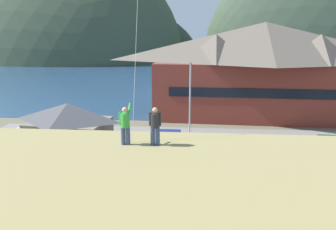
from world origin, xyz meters
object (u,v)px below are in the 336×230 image
at_px(parked_car_front_row_silver, 31,136).
at_px(parked_car_front_row_red, 259,150).
at_px(wharf_dock, 179,93).
at_px(person_companion, 155,125).
at_px(storage_shed_near_lot, 70,132).
at_px(person_kite_flyer, 125,124).
at_px(parking_light_pole, 190,97).
at_px(moored_boat_wharfside, 161,89).
at_px(harbor_lodge, 263,67).
at_px(parked_car_mid_row_far, 158,170).
at_px(parked_car_back_row_right, 333,147).
at_px(parked_car_back_row_left, 168,141).

bearing_deg(parked_car_front_row_silver, parked_car_front_row_red, -5.55).
distance_m(wharf_dock, person_companion, 42.84).
distance_m(storage_shed_near_lot, parked_car_front_row_red, 15.71).
distance_m(person_kite_flyer, person_companion, 1.34).
bearing_deg(parked_car_front_row_red, parking_light_pole, 140.02).
bearing_deg(wharf_dock, moored_boat_wharfside, 151.08).
bearing_deg(moored_boat_wharfside, parked_car_front_row_silver, -107.15).
distance_m(harbor_lodge, storage_shed_near_lot, 26.03).
xyz_separation_m(wharf_dock, person_kite_flyer, (-0.46, -42.43, 6.14)).
xyz_separation_m(parked_car_mid_row_far, parking_light_pole, (2.06, 9.75, 3.42)).
distance_m(harbor_lodge, parked_car_front_row_silver, 28.43).
bearing_deg(parked_car_back_row_right, wharf_dock, 116.48).
bearing_deg(person_kite_flyer, parked_car_back_row_left, 86.80).
height_order(harbor_lodge, parked_car_mid_row_far, harbor_lodge).
bearing_deg(parked_car_back_row_right, parking_light_pole, 163.03).
height_order(harbor_lodge, person_kite_flyer, harbor_lodge).
xyz_separation_m(parked_car_back_row_right, parked_car_back_row_left, (-14.19, 0.55, 0.00)).
height_order(parked_car_mid_row_far, parked_car_back_row_right, same).
height_order(parked_car_mid_row_far, parking_light_pole, parking_light_pole).
bearing_deg(person_companion, person_kite_flyer, -178.36).
bearing_deg(parked_car_mid_row_far, parked_car_back_row_left, 88.71).
height_order(wharf_dock, parked_car_mid_row_far, parked_car_mid_row_far).
bearing_deg(moored_boat_wharfside, person_kite_flyer, -86.20).
xyz_separation_m(harbor_lodge, wharf_dock, (-11.35, 14.02, -5.96)).
xyz_separation_m(moored_boat_wharfside, person_companion, (4.29, -44.27, 5.76)).
relative_size(parked_car_back_row_right, parking_light_pole, 0.55).
xyz_separation_m(parked_car_mid_row_far, parked_car_front_row_red, (7.89, 4.86, 0.00)).
distance_m(parked_car_front_row_silver, parked_car_back_row_left, 13.02).
distance_m(parked_car_front_row_red, person_kite_flyer, 15.81).
height_order(harbor_lodge, parked_car_back_row_left, harbor_lodge).
bearing_deg(parked_car_mid_row_far, storage_shed_near_lot, 155.07).
relative_size(parked_car_front_row_silver, person_companion, 2.49).
xyz_separation_m(parking_light_pole, person_kite_flyer, (-2.69, -17.05, 2.01)).
height_order(parked_car_back_row_right, parked_car_back_row_left, same).
relative_size(wharf_dock, parked_car_mid_row_far, 3.46).
bearing_deg(parked_car_mid_row_far, parking_light_pole, 78.04).
relative_size(storage_shed_near_lot, person_kite_flyer, 3.78).
xyz_separation_m(wharf_dock, parked_car_front_row_red, (8.06, -30.27, 0.71)).
relative_size(parked_car_back_row_right, parked_car_front_row_silver, 0.98).
xyz_separation_m(storage_shed_near_lot, parked_car_back_row_right, (22.03, 2.43, -1.54)).
height_order(storage_shed_near_lot, parked_car_back_row_left, storage_shed_near_lot).
height_order(storage_shed_near_lot, parked_car_mid_row_far, storage_shed_near_lot).
height_order(storage_shed_near_lot, person_kite_flyer, person_kite_flyer).
xyz_separation_m(parked_car_front_row_red, parking_light_pole, (-5.83, 4.89, 3.42)).
relative_size(moored_boat_wharfside, person_companion, 3.95).
bearing_deg(parked_car_back_row_right, parked_car_front_row_red, -170.00).
xyz_separation_m(parked_car_back_row_right, parked_car_front_row_red, (-6.45, -1.14, 0.00)).
height_order(parked_car_mid_row_far, parked_car_front_row_silver, same).
relative_size(storage_shed_near_lot, parked_car_back_row_left, 1.67).
relative_size(parked_car_mid_row_far, parked_car_front_row_silver, 1.00).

